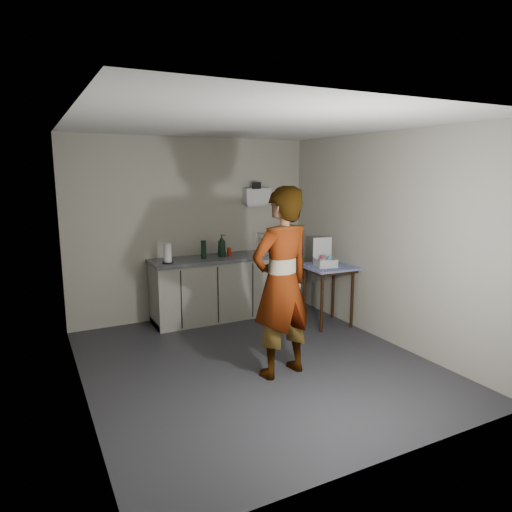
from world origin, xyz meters
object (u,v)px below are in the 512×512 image
standing_man (282,283)px  dark_bottle (204,249)px  kitchen_counter (228,288)px  paper_towel (168,254)px  bakery_box (325,260)px  soda_can (229,252)px  dish_rack (271,248)px  side_table (328,273)px  soap_bottle (222,246)px

standing_man → dark_bottle: bearing=-97.2°
kitchen_counter → paper_towel: size_ratio=8.33×
bakery_box → dark_bottle: bearing=160.4°
standing_man → soda_can: (0.31, 2.06, -0.02)m
soda_can → paper_towel: bearing=-173.1°
soda_can → dark_bottle: size_ratio=0.46×
kitchen_counter → dish_rack: 0.90m
dark_bottle → paper_towel: (-0.55, -0.10, 0.00)m
paper_towel → bakery_box: bearing=-23.8°
dish_rack → soda_can: bearing=177.4°
side_table → bakery_box: (-0.06, -0.00, 0.19)m
dark_bottle → bakery_box: 1.70m
soap_bottle → bakery_box: size_ratio=0.84×
standing_man → soap_bottle: 2.06m
kitchen_counter → soap_bottle: 0.65m
paper_towel → bakery_box: size_ratio=0.71×
side_table → soda_can: bearing=141.6°
kitchen_counter → dish_rack: dish_rack is taller
dark_bottle → bakery_box: bearing=-34.3°
soap_bottle → soda_can: bearing=3.9°
side_table → dish_rack: dish_rack is taller
standing_man → bakery_box: bearing=-150.2°
standing_man → paper_towel: bearing=-81.5°
side_table → dark_bottle: 1.78m
standing_man → bakery_box: 1.71m
kitchen_counter → bakery_box: (1.04, -0.97, 0.50)m
soap_bottle → soda_can: (0.12, 0.01, -0.10)m
dish_rack → bakery_box: bakery_box is taller
side_table → kitchen_counter: bearing=142.7°
kitchen_counter → side_table: kitchen_counter is taller
kitchen_counter → dark_bottle: size_ratio=8.80×
paper_towel → kitchen_counter: bearing=6.8°
soap_bottle → bakery_box: soap_bottle is taller
side_table → paper_towel: (-2.01, 0.86, 0.30)m
soap_bottle → dish_rack: soap_bottle is taller
kitchen_counter → paper_towel: 1.10m
soap_bottle → dark_bottle: (-0.28, -0.01, -0.03)m
standing_man → soda_can: bearing=-108.3°
side_table → soap_bottle: size_ratio=2.64×
side_table → standing_man: (-1.38, -1.08, 0.26)m
standing_man → dark_bottle: standing_man is taller
soap_bottle → dish_rack: bearing=-1.6°
standing_man → paper_towel: 2.04m
standing_man → bakery_box: (1.32, 1.08, -0.07)m
soda_can → side_table: bearing=-42.5°
standing_man → soap_bottle: (0.20, 2.05, 0.08)m
soda_can → dark_bottle: (-0.40, -0.02, 0.07)m
side_table → soap_bottle: soap_bottle is taller
dark_bottle → paper_towel: paper_towel is taller
side_table → standing_man: standing_man is taller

